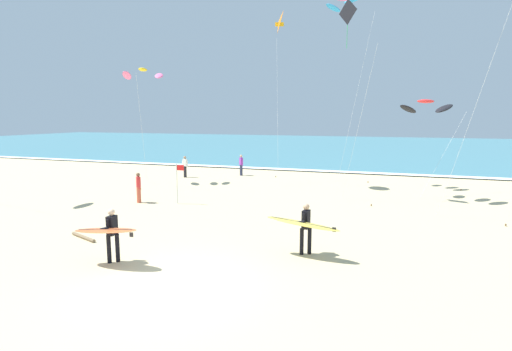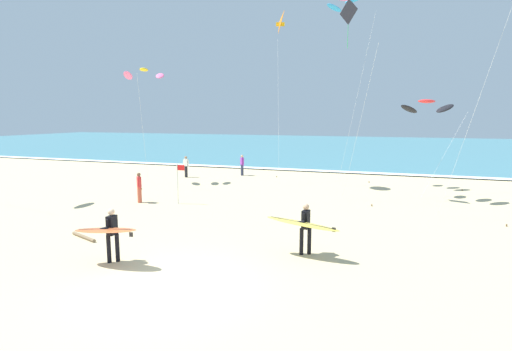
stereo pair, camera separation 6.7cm
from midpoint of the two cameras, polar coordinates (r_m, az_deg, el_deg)
The scene contains 15 objects.
ground_plane at distance 11.50m, azimuth -12.49°, elevation -14.87°, with size 160.00×160.00×0.00m, color #CCB789.
ocean_water at distance 62.91m, azimuth 14.09°, elevation 4.01°, with size 160.00×60.00×0.08m, color teal.
shoreline_foam at distance 33.57m, azimuth 9.38°, elevation 0.66°, with size 160.00×1.12×0.01m, color white.
surfer_lead at distance 13.19m, azimuth 6.67°, elevation -6.88°, with size 2.47×1.00×1.71m.
surfer_trailing at distance 13.17m, azimuth -20.17°, elevation -7.37°, with size 2.13×1.02×1.71m.
kite_delta_amber_mid at distance 26.48m, azimuth 3.25°, elevation 20.72°, with size 1.78×4.57×10.94m.
kite_arc_golden_far at distance 28.56m, azimuth -15.71°, elevation 13.63°, with size 2.91×3.64×7.66m.
kite_arc_rose_high at distance 27.54m, azimuth 11.99°, elevation 22.69°, with size 3.10×3.15×11.76m.
kite_arc_scarlet_distant at distance 23.66m, azimuth 22.71°, elevation 8.98°, with size 4.00×4.84×5.40m.
kite_diamond_charcoal_close at distance 22.84m, azimuth 12.81°, elevation 20.79°, with size 2.17×1.79×10.48m.
bystander_white_top at distance 30.49m, azimuth -10.04°, elevation 1.26°, with size 0.50×0.22×1.59m.
bystander_red_top at distance 22.05m, azimuth -16.31°, elevation -1.63°, with size 0.39×0.36×1.59m.
bystander_purple_top at distance 31.00m, azimuth -2.17°, elevation 1.49°, with size 0.37×0.38×1.59m.
lifeguard_flag at distance 21.20m, azimuth -11.04°, elevation -0.59°, with size 0.45×0.05×2.10m.
driftwood_log at distance 16.48m, azimuth -23.25°, elevation -7.97°, with size 0.12×0.12×1.56m, color #846B4C.
Camera 1 is at (5.64, -8.95, 4.49)m, focal length 28.38 mm.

